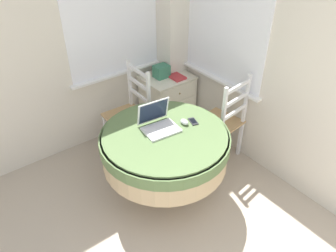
# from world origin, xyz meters

# --- Properties ---
(corner_room_shell) EXTENTS (4.15, 5.20, 2.55)m
(corner_room_shell) POSITION_xyz_m (1.10, 2.10, 1.28)
(corner_room_shell) COLOR beige
(corner_room_shell) RESTS_ON ground_plane
(round_dining_table) EXTENTS (1.16, 1.16, 0.74)m
(round_dining_table) POSITION_xyz_m (0.80, 2.09, 0.60)
(round_dining_table) COLOR #4C3D2D
(round_dining_table) RESTS_ON ground_plane
(laptop) EXTENTS (0.33, 0.30, 0.24)m
(laptop) POSITION_xyz_m (0.80, 2.19, 0.79)
(laptop) COLOR silver
(laptop) RESTS_ON round_dining_table
(computer_mouse) EXTENTS (0.06, 0.09, 0.05)m
(computer_mouse) POSITION_xyz_m (1.02, 2.09, 0.76)
(computer_mouse) COLOR silver
(computer_mouse) RESTS_ON round_dining_table
(cell_phone) EXTENTS (0.09, 0.13, 0.01)m
(cell_phone) POSITION_xyz_m (1.11, 2.07, 0.75)
(cell_phone) COLOR #2D2D33
(cell_phone) RESTS_ON round_dining_table
(dining_chair_near_back_window) EXTENTS (0.42, 0.44, 1.01)m
(dining_chair_near_back_window) POSITION_xyz_m (0.93, 2.91, 0.47)
(dining_chair_near_back_window) COLOR tan
(dining_chair_near_back_window) RESTS_ON ground_plane
(dining_chair_near_right_window) EXTENTS (0.49, 0.47, 1.01)m
(dining_chair_near_right_window) POSITION_xyz_m (1.62, 2.17, 0.47)
(dining_chair_near_right_window) COLOR tan
(dining_chair_near_right_window) RESTS_ON ground_plane
(corner_cabinet) EXTENTS (0.58, 0.50, 0.67)m
(corner_cabinet) POSITION_xyz_m (1.57, 3.07, 0.34)
(corner_cabinet) COLOR silver
(corner_cabinet) RESTS_ON ground_plane
(storage_box) EXTENTS (0.17, 0.14, 0.15)m
(storage_box) POSITION_xyz_m (1.51, 3.10, 0.74)
(storage_box) COLOR #387A5B
(storage_box) RESTS_ON corner_cabinet
(book_on_cabinet) EXTENTS (0.15, 0.19, 0.02)m
(book_on_cabinet) POSITION_xyz_m (1.64, 2.97, 0.68)
(book_on_cabinet) COLOR #BC3338
(book_on_cabinet) RESTS_ON corner_cabinet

